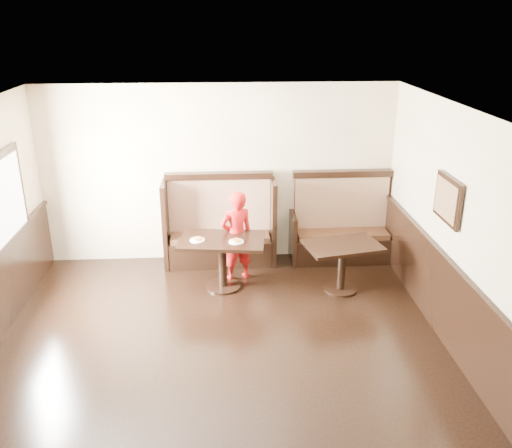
{
  "coord_description": "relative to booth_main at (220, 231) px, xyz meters",
  "views": [
    {
      "loc": [
        0.06,
        -4.69,
        3.75
      ],
      "look_at": [
        0.51,
        2.35,
        1.0
      ],
      "focal_mm": 38.0,
      "sensor_mm": 36.0,
      "label": 1
    }
  ],
  "objects": [
    {
      "name": "room_shell",
      "position": [
        -0.3,
        -3.01,
        0.14
      ],
      "size": [
        7.0,
        7.0,
        7.0
      ],
      "color": "beige",
      "rests_on": "ground"
    },
    {
      "name": "ground",
      "position": [
        0.0,
        -3.3,
        -0.53
      ],
      "size": [
        7.0,
        7.0,
        0.0
      ],
      "primitive_type": "plane",
      "color": "black",
      "rests_on": "ground"
    },
    {
      "name": "booth_main",
      "position": [
        0.0,
        0.0,
        0.0
      ],
      "size": [
        1.75,
        0.72,
        1.45
      ],
      "color": "black",
      "rests_on": "ground"
    },
    {
      "name": "pizza_plate_left",
      "position": [
        -0.32,
        -0.93,
        0.25
      ],
      "size": [
        0.22,
        0.22,
        0.04
      ],
      "color": "white",
      "rests_on": "table_main"
    },
    {
      "name": "table_neighbor",
      "position": [
        1.73,
        -1.09,
        0.01
      ],
      "size": [
        1.15,
        0.88,
        0.72
      ],
      "rotation": [
        0.0,
        0.0,
        0.21
      ],
      "color": "black",
      "rests_on": "ground"
    },
    {
      "name": "table_main",
      "position": [
        0.03,
        -0.9,
        0.06
      ],
      "size": [
        1.28,
        0.89,
        0.77
      ],
      "rotation": [
        0.0,
        0.0,
        -0.12
      ],
      "color": "black",
      "rests_on": "ground"
    },
    {
      "name": "booth_neighbor",
      "position": [
        1.95,
        -0.0,
        -0.05
      ],
      "size": [
        1.65,
        0.72,
        1.45
      ],
      "color": "black",
      "rests_on": "ground"
    },
    {
      "name": "child",
      "position": [
        0.24,
        -0.64,
        0.17
      ],
      "size": [
        0.59,
        0.49,
        1.39
      ],
      "primitive_type": "imported",
      "rotation": [
        0.0,
        0.0,
        3.51
      ],
      "color": "#B81314",
      "rests_on": "ground"
    },
    {
      "name": "pizza_plate_right",
      "position": [
        0.23,
        -1.02,
        0.25
      ],
      "size": [
        0.22,
        0.22,
        0.04
      ],
      "color": "white",
      "rests_on": "table_main"
    }
  ]
}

